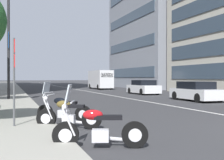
{
  "coord_description": "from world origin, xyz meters",
  "views": [
    {
      "loc": [
        -5.9,
        8.71,
        1.6
      ],
      "look_at": [
        12.13,
        2.17,
        1.47
      ],
      "focal_mm": 44.85,
      "sensor_mm": 36.0,
      "label": 1
    }
  ],
  "objects": [
    {
      "name": "motorcycle_nearest_camera",
      "position": [
        4.38,
        6.91,
        0.43
      ],
      "size": [
        1.39,
        1.79,
        1.46
      ],
      "rotation": [
        0.0,
        0.0,
        0.93
      ],
      "color": "black",
      "rests_on": "ground"
    },
    {
      "name": "street_lamp_with_banners",
      "position": [
        14.92,
        8.58,
        5.43
      ],
      "size": [
        1.26,
        2.17,
        9.11
      ],
      "color": "#232326",
      "rests_on": "sidewalk_right_plaza"
    },
    {
      "name": "car_following_behind",
      "position": [
        10.63,
        -3.62,
        0.65
      ],
      "size": [
        4.25,
        1.98,
        1.36
      ],
      "rotation": [
        0.0,
        0.0,
        -0.02
      ],
      "color": "silver",
      "rests_on": "ground"
    },
    {
      "name": "car_lead_in_lane",
      "position": [
        19.21,
        -3.72,
        0.67
      ],
      "size": [
        4.16,
        1.94,
        1.41
      ],
      "rotation": [
        0.0,
        0.0,
        0.01
      ],
      "color": "silver",
      "rests_on": "ground"
    },
    {
      "name": "motorcycle_mid_row",
      "position": [
        0.21,
        6.83,
        0.43
      ],
      "size": [
        0.9,
        2.12,
        1.46
      ],
      "rotation": [
        0.0,
        0.0,
        1.24
      ],
      "color": "black",
      "rests_on": "ground"
    },
    {
      "name": "delivery_van_ahead",
      "position": [
        33.07,
        -3.6,
        1.43
      ],
      "size": [
        6.1,
        2.11,
        2.69
      ],
      "rotation": [
        0.0,
        0.0,
        0.0
      ],
      "color": "silver",
      "rests_on": "ground"
    },
    {
      "name": "motorcycle_far_end_row",
      "position": [
        2.87,
        7.01,
        0.41
      ],
      "size": [
        1.07,
        1.93,
        1.09
      ],
      "rotation": [
        0.0,
        0.0,
        1.1
      ],
      "color": "black",
      "rests_on": "ground"
    },
    {
      "name": "parking_sign_by_curb",
      "position": [
        3.09,
        8.61,
        1.82
      ],
      "size": [
        0.32,
        0.06,
        2.67
      ],
      "color": "#47494C",
      "rests_on": "sidewalk_right_plaza"
    },
    {
      "name": "lane_centre_stripe",
      "position": [
        35.0,
        0.0,
        0.0
      ],
      "size": [
        110.0,
        0.16,
        0.01
      ],
      "primitive_type": "cube",
      "color": "silver",
      "rests_on": "ground"
    }
  ]
}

